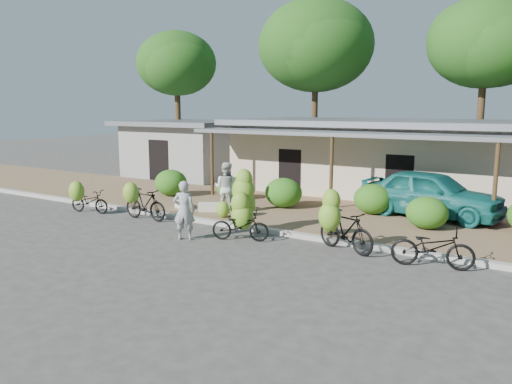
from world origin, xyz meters
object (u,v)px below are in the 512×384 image
bike_right (342,226)px  vendor (184,210)px  sack_far (183,205)px  bike_far_right (432,247)px  sack_near (210,207)px  bystander (226,188)px  bike_left (143,202)px  tree_far_center (314,44)px  teal_van (431,194)px  tree_back_left (175,62)px  bike_center (242,211)px  bike_far_left (87,199)px  tree_center_right (482,41)px

bike_right → vendor: (-4.48, -1.27, 0.16)m
bike_right → sack_far: bike_right is taller
bike_far_right → vendor: bearing=88.8°
sack_near → bike_right: bearing=-18.1°
sack_far → bystander: bearing=6.6°
bike_left → bystander: size_ratio=1.01×
tree_far_center → sack_far: size_ratio=13.48×
tree_far_center → bystander: bearing=-77.6°
bike_far_right → bystander: bystander is taller
bike_left → teal_van: bearing=-57.7°
bike_left → vendor: size_ratio=1.05×
tree_back_left → bike_center: bearing=-42.8°
bystander → bike_left: bearing=34.3°
sack_far → bystander: bystander is taller
bike_far_left → bike_right: size_ratio=0.87×
sack_near → vendor: (1.55, -3.25, 0.62)m
tree_far_center → bystander: 14.61m
bystander → bike_center: bearing=121.9°
teal_van → bike_far_left: bearing=124.4°
bike_right → vendor: 4.66m
tree_far_center → tree_center_right: bearing=3.2°
bike_far_left → bike_left: bearing=-94.2°
sack_far → vendor: vendor is taller
vendor → bystander: (-0.88, 3.34, 0.15)m
bike_left → tree_back_left: bearing=36.3°
bike_far_left → bystander: size_ratio=0.94×
bike_far_left → bystander: bystander is taller
bike_center → teal_van: 6.94m
bike_right → bystander: bystander is taller
tree_center_right → bike_far_right: size_ratio=4.50×
bike_far_right → sack_near: (-8.42, 2.04, -0.25)m
sack_far → vendor: 4.20m
bike_left → sack_far: 1.97m
tree_back_left → teal_van: (17.24, -6.54, -5.72)m
bike_left → bike_right: 7.37m
tree_center_right → bike_far_right: 16.85m
tree_back_left → sack_far: bearing=-48.1°
bike_far_left → bike_left: bike_left is taller
bike_left → bike_right: bike_right is taller
sack_far → bike_left: bearing=-94.9°
tree_far_center → tree_back_left: bearing=-159.4°
vendor → bike_far_left: bearing=-37.1°
sack_far → teal_van: 8.99m
bike_left → bike_center: 4.25m
sack_near → tree_back_left: bearing=135.8°
sack_far → bike_right: bearing=-14.4°
bike_center → bystander: (-2.23, 2.28, 0.21)m
bike_right → tree_far_center: bearing=48.6°
tree_far_center → vendor: 17.82m
bike_left → bike_far_right: (9.76, 0.01, -0.12)m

